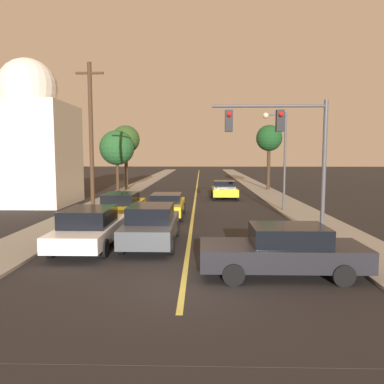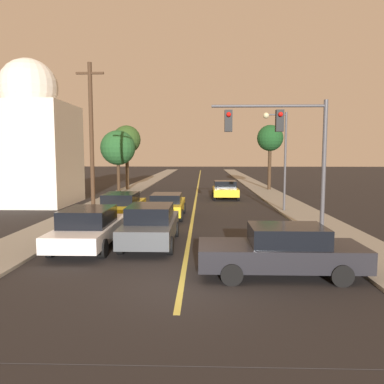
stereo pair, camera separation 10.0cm
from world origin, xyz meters
name	(u,v)px [view 1 (the left image)]	position (x,y,z in m)	size (l,w,h in m)	color
ground_plane	(183,285)	(0.00, 0.00, 0.00)	(200.00, 200.00, 0.00)	black
road_surface	(197,183)	(0.00, 36.00, 0.01)	(10.55, 80.00, 0.01)	black
sidewalk_left	(145,183)	(-6.52, 36.00, 0.06)	(2.50, 80.00, 0.12)	gray
sidewalk_right	(250,183)	(6.52, 36.00, 0.06)	(2.50, 80.00, 0.12)	gray
car_near_lane_front	(151,225)	(-1.48, 4.51, 0.81)	(2.00, 4.77, 1.61)	#474C51
car_near_lane_second	(167,205)	(-1.48, 11.03, 0.72)	(1.98, 4.58, 1.37)	gold
car_outer_lane_front	(90,227)	(-3.80, 4.09, 0.78)	(2.07, 5.05, 1.54)	white
car_outer_lane_second	(122,206)	(-3.80, 9.83, 0.79)	(1.99, 4.97, 1.52)	gold
car_far_oncoming	(225,190)	(2.37, 20.18, 0.73)	(2.08, 3.91, 1.44)	gold
car_crossing_right	(283,250)	(2.91, 0.86, 0.76)	(4.81, 1.98, 1.50)	black
traffic_signal_mast	(287,139)	(4.08, 5.95, 4.22)	(4.84, 0.42, 5.72)	#47474C
streetlamp_right	(279,147)	(5.26, 13.21, 4.04)	(1.47, 0.36, 6.01)	#47474C
utility_pole_left	(91,136)	(-5.87, 11.63, 4.61)	(1.60, 0.24, 8.65)	#422D1E
tree_left_near	(126,140)	(-6.93, 26.79, 4.97)	(2.73, 2.73, 6.28)	#4C3823
tree_left_far	(117,148)	(-7.37, 24.85, 4.17)	(3.23, 3.23, 5.69)	#3D2B1C
tree_right_near	(269,139)	(7.12, 27.07, 5.09)	(2.54, 2.54, 6.32)	#3D2B1C
domed_building_left	(30,141)	(-11.63, 16.37, 4.55)	(5.71, 5.71, 10.20)	silver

